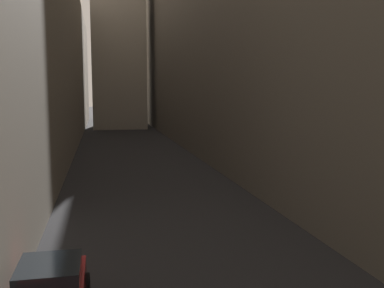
{
  "coord_description": "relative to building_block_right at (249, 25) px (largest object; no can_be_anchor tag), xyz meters",
  "views": [
    {
      "loc": [
        -3.0,
        6.61,
        5.94
      ],
      "look_at": [
        0.0,
        20.83,
        4.18
      ],
      "focal_mm": 40.5,
      "sensor_mm": 36.0,
      "label": 1
    }
  ],
  "objects": [
    {
      "name": "ground_plane",
      "position": [
        -12.18,
        -2.0,
        -12.7
      ],
      "size": [
        264.0,
        264.0,
        0.0
      ],
      "primitive_type": "plane",
      "color": "#232326"
    },
    {
      "name": "building_block_left",
      "position": [
        -23.82,
        0.0,
        -3.26
      ],
      "size": [
        12.28,
        108.0,
        18.89
      ],
      "primitive_type": "cube",
      "color": "gray",
      "rests_on": "ground"
    },
    {
      "name": "building_block_right",
      "position": [
        0.0,
        0.0,
        0.0
      ],
      "size": [
        13.35,
        108.0,
        25.41
      ],
      "primitive_type": "cube",
      "color": "#60594F",
      "rests_on": "ground"
    }
  ]
}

